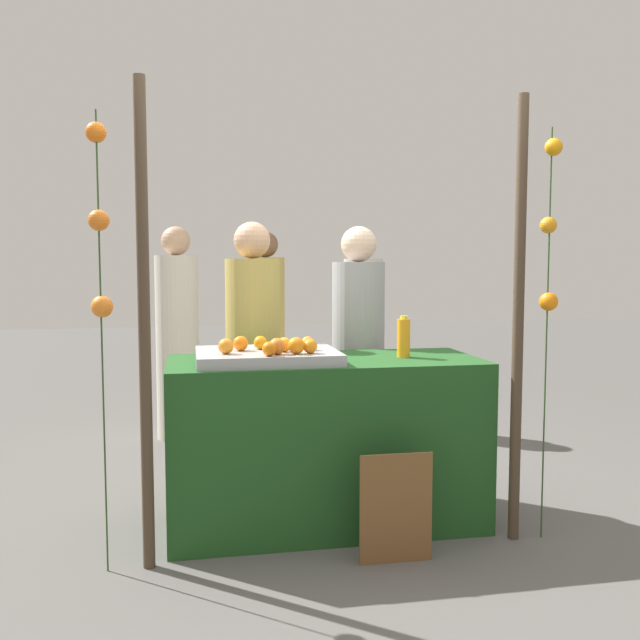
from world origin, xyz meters
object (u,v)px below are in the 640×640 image
object	(u,v)px
stall_counter	(325,442)
orange_0	(308,343)
juice_bottle	(404,338)
vendor_left	(253,366)
vendor_right	(358,366)
chalkboard_sign	(395,509)
orange_1	(310,346)

from	to	relation	value
stall_counter	orange_0	bearing A→B (deg)	-147.75
stall_counter	juice_bottle	xyz separation A→B (m)	(0.44, -0.01, 0.56)
vendor_left	vendor_right	distance (m)	0.67
orange_0	vendor_right	xyz separation A→B (m)	(0.44, 0.67, -0.23)
orange_0	chalkboard_sign	distance (m)	0.95
stall_counter	juice_bottle	distance (m)	0.71
orange_1	vendor_left	xyz separation A→B (m)	(-0.22, 0.85, -0.22)
vendor_right	orange_0	bearing A→B (deg)	-123.39
chalkboard_sign	orange_1	bearing A→B (deg)	135.07
orange_1	chalkboard_sign	size ratio (longest dim) A/B	0.14
stall_counter	chalkboard_sign	world-z (taller)	stall_counter
vendor_left	orange_1	bearing A→B (deg)	-75.77
vendor_right	juice_bottle	bearing A→B (deg)	-80.18
juice_bottle	orange_1	bearing A→B (deg)	-160.90
stall_counter	vendor_left	size ratio (longest dim) A/B	1.00
vendor_left	juice_bottle	bearing A→B (deg)	-40.36
juice_bottle	vendor_left	bearing A→B (deg)	139.64
orange_1	chalkboard_sign	world-z (taller)	orange_1
orange_0	juice_bottle	world-z (taller)	juice_bottle
orange_0	stall_counter	bearing A→B (deg)	32.25
orange_0	juice_bottle	xyz separation A→B (m)	(0.55, 0.06, 0.01)
juice_bottle	stall_counter	bearing A→B (deg)	178.88
orange_0	juice_bottle	size ratio (longest dim) A/B	0.32
stall_counter	vendor_right	xyz separation A→B (m)	(0.33, 0.60, 0.32)
stall_counter	orange_0	xyz separation A→B (m)	(-0.11, -0.07, 0.55)
chalkboard_sign	vendor_right	xyz separation A→B (m)	(0.10, 1.15, 0.51)
stall_counter	vendor_left	xyz separation A→B (m)	(-0.33, 0.65, 0.33)
chalkboard_sign	vendor_left	world-z (taller)	vendor_left
juice_bottle	vendor_right	bearing A→B (deg)	99.82
vendor_right	chalkboard_sign	bearing A→B (deg)	-94.95
stall_counter	juice_bottle	bearing A→B (deg)	-1.12
stall_counter	orange_1	bearing A→B (deg)	-120.29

